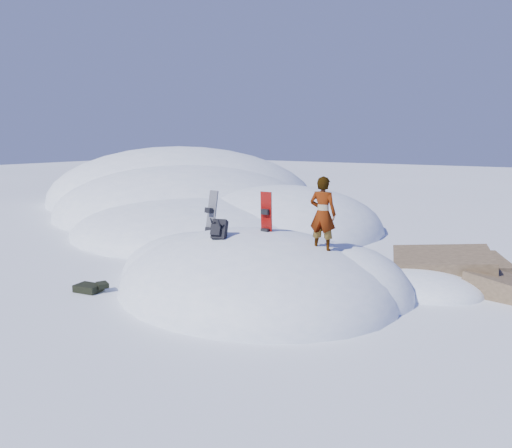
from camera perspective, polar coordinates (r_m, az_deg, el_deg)
The scene contains 9 objects.
ground at distance 12.22m, azimuth -0.14°, elevation -7.74°, with size 120.00×120.00×0.00m, color white.
snow_mound at distance 12.50m, azimuth -0.20°, elevation -7.33°, with size 8.00×6.00×3.00m.
snow_ridge at distance 26.08m, azimuth -7.57°, elevation 1.63°, with size 21.50×18.50×6.40m.
rock_outcrop at distance 13.55m, azimuth 20.55°, elevation -6.55°, with size 4.68×4.41×1.68m.
snowboard_red at distance 11.88m, azimuth 1.17°, elevation 0.04°, with size 0.29×0.16×1.57m.
snowboard_dark at distance 13.06m, azimuth -5.26°, elevation 0.19°, with size 0.39×0.38×1.70m.
backpack at distance 11.41m, azimuth -4.26°, elevation -0.65°, with size 0.44×0.51×0.54m.
gear_pile at distance 12.83m, azimuth -18.36°, elevation -6.90°, with size 0.83×0.63×0.22m.
person at distance 10.98m, azimuth 7.63°, elevation 1.15°, with size 0.60×0.40×1.65m, color slate.
Camera 1 is at (6.36, -9.76, 3.70)m, focal length 35.00 mm.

